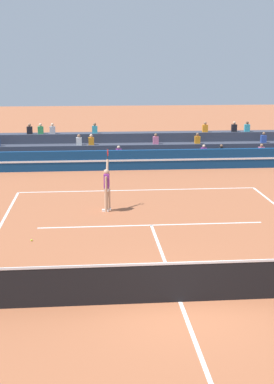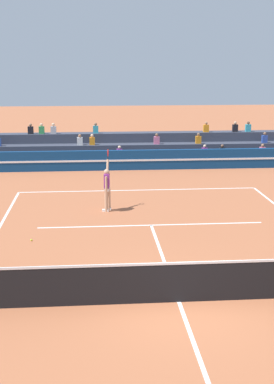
# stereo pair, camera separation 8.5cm
# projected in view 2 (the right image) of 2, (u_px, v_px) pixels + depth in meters

# --- Properties ---
(ground_plane) EXTENTS (120.00, 120.00, 0.00)m
(ground_plane) POSITION_uv_depth(u_px,v_px,m) (179.00, 302.00, 13.34)
(ground_plane) COLOR #AD603D
(court_lines) EXTENTS (11.10, 23.90, 0.01)m
(court_lines) POSITION_uv_depth(u_px,v_px,m) (179.00, 302.00, 13.34)
(court_lines) COLOR white
(court_lines) RESTS_ON ground
(tennis_net) EXTENTS (12.00, 0.10, 1.10)m
(tennis_net) POSITION_uv_depth(u_px,v_px,m) (179.00, 282.00, 13.21)
(tennis_net) COLOR slate
(tennis_net) RESTS_ON ground
(sponsor_banner_wall) EXTENTS (18.00, 0.26, 1.10)m
(sponsor_banner_wall) POSITION_uv_depth(u_px,v_px,m) (131.00, 160.00, 29.36)
(sponsor_banner_wall) COLOR navy
(sponsor_banner_wall) RESTS_ON ground
(bleacher_stand) EXTENTS (19.56, 2.85, 2.28)m
(bleacher_stand) POSITION_uv_depth(u_px,v_px,m) (128.00, 151.00, 31.79)
(bleacher_stand) COLOR #383D4C
(bleacher_stand) RESTS_ON ground
(tennis_player) EXTENTS (0.38, 1.07, 2.46)m
(tennis_player) POSITION_uv_depth(u_px,v_px,m) (107.00, 187.00, 21.22)
(tennis_player) COLOR tan
(tennis_player) RESTS_ON ground
(tennis_ball) EXTENTS (0.07, 0.07, 0.07)m
(tennis_ball) POSITION_uv_depth(u_px,v_px,m) (31.00, 240.00, 17.84)
(tennis_ball) COLOR #C6DB33
(tennis_ball) RESTS_ON ground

